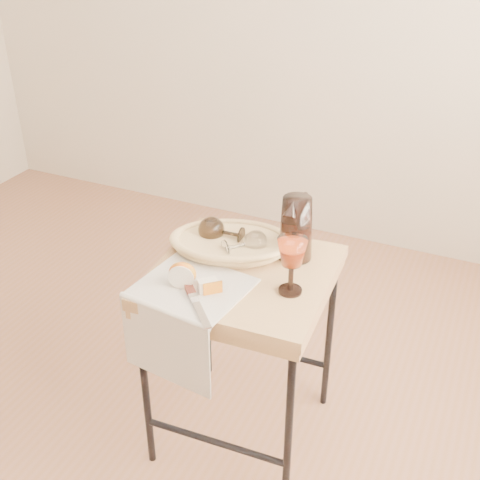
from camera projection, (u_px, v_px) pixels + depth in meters
The scene contains 11 objects.
floor at pixel (82, 438), 2.20m from camera, with size 3.60×3.60×0.00m, color brown.
side_table at pixel (242, 356), 2.06m from camera, with size 0.54×0.54×0.68m, color brown, non-canonical shape.
tea_towel at pixel (192, 287), 1.81m from camera, with size 0.31×0.28×0.01m, color silver.
bread_basket at pixel (231, 245), 1.98m from camera, with size 0.35×0.24×0.05m, color tan, non-canonical shape.
goblet_lying_a at pixel (224, 232), 1.99m from camera, with size 0.14×0.09×0.09m, color #3A2C1E, non-canonical shape.
goblet_lying_b at pixel (243, 245), 1.93m from camera, with size 0.12×0.07×0.07m, color white, non-canonical shape.
pitcher at pixel (296, 228), 1.91m from camera, with size 0.15×0.23×0.25m, color black, non-canonical shape.
wine_goblet at pixel (291, 266), 1.75m from camera, with size 0.09×0.09×0.18m, color white, non-canonical shape.
apple_half at pixel (182, 274), 1.80m from camera, with size 0.08×0.04×0.08m, color red.
apple_wedge at pixel (208, 285), 1.78m from camera, with size 0.06×0.03×0.04m, color beige.
table_knife at pixel (194, 299), 1.74m from camera, with size 0.24×0.03×0.02m, color silver, non-canonical shape.
Camera 1 is at (1.15, -1.18, 1.72)m, focal length 46.20 mm.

